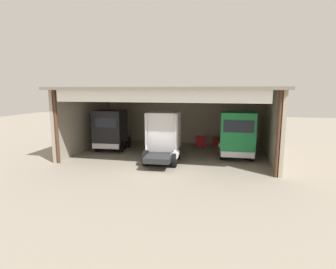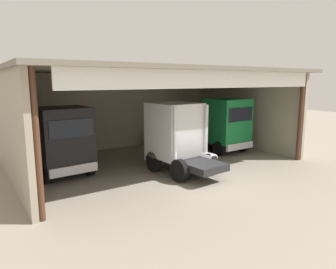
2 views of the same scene
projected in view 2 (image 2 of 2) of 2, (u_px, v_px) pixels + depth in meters
ground_plane at (207, 182)px, 15.07m from camera, size 80.00×80.00×0.00m
workshop_shed at (146, 97)px, 19.23m from camera, size 16.46×10.78×5.63m
truck_black_left_bay at (62, 140)px, 15.75m from camera, size 2.84×4.50×3.64m
truck_white_center_bay at (177, 136)px, 16.63m from camera, size 2.77×4.73×3.77m
truck_green_center_left_bay at (224, 124)px, 21.37m from camera, size 2.81×5.21×3.74m
oil_drum at (166, 138)px, 24.39m from camera, size 0.58×0.58×0.86m
tool_cart at (155, 140)px, 23.14m from camera, size 0.90×0.60×1.00m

